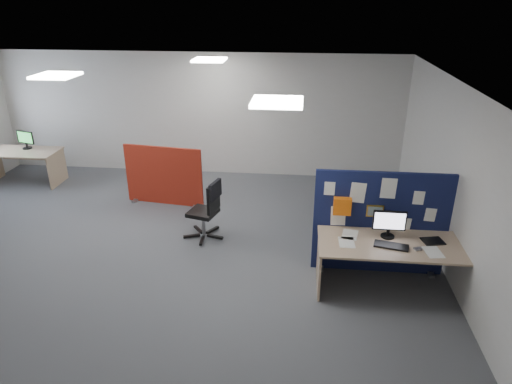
# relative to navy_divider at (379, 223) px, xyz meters

# --- Properties ---
(floor) EXTENTS (9.00, 9.00, 0.00)m
(floor) POSITION_rel_navy_divider_xyz_m (-3.46, 0.30, -0.80)
(floor) COLOR #56585E
(floor) RESTS_ON ground
(ceiling) EXTENTS (9.00, 7.00, 0.02)m
(ceiling) POSITION_rel_navy_divider_xyz_m (-3.46, 0.30, 1.90)
(ceiling) COLOR white
(ceiling) RESTS_ON wall_back
(wall_back) EXTENTS (9.00, 0.02, 2.70)m
(wall_back) POSITION_rel_navy_divider_xyz_m (-3.46, 3.80, 0.55)
(wall_back) COLOR silver
(wall_back) RESTS_ON floor
(wall_front) EXTENTS (9.00, 0.02, 2.70)m
(wall_front) POSITION_rel_navy_divider_xyz_m (-3.46, -3.20, 0.55)
(wall_front) COLOR silver
(wall_front) RESTS_ON floor
(wall_right) EXTENTS (0.02, 7.00, 2.70)m
(wall_right) POSITION_rel_navy_divider_xyz_m (1.04, 0.30, 0.55)
(wall_right) COLOR silver
(wall_right) RESTS_ON floor
(ceiling_lights) EXTENTS (4.10, 4.10, 0.04)m
(ceiling_lights) POSITION_rel_navy_divider_xyz_m (-3.13, 0.97, 1.87)
(ceiling_lights) COLOR white
(ceiling_lights) RESTS_ON ceiling
(navy_divider) EXTENTS (1.92, 0.30, 1.58)m
(navy_divider) POSITION_rel_navy_divider_xyz_m (0.00, 0.00, 0.00)
(navy_divider) COLOR #101C3D
(navy_divider) RESTS_ON floor
(main_desk) EXTENTS (1.99, 0.88, 0.73)m
(main_desk) POSITION_rel_navy_divider_xyz_m (0.12, -0.41, -0.23)
(main_desk) COLOR tan
(main_desk) RESTS_ON floor
(monitor_main) EXTENTS (0.45, 0.19, 0.40)m
(monitor_main) POSITION_rel_navy_divider_xyz_m (0.08, -0.28, 0.15)
(monitor_main) COLOR black
(monitor_main) RESTS_ON main_desk
(keyboard) EXTENTS (0.48, 0.28, 0.02)m
(keyboard) POSITION_rel_navy_divider_xyz_m (0.09, -0.54, -0.05)
(keyboard) COLOR black
(keyboard) RESTS_ON main_desk
(mouse) EXTENTS (0.11, 0.09, 0.03)m
(mouse) POSITION_rel_navy_divider_xyz_m (0.43, -0.60, -0.05)
(mouse) COLOR gray
(mouse) RESTS_ON main_desk
(paper_tray) EXTENTS (0.32, 0.28, 0.01)m
(paper_tray) POSITION_rel_navy_divider_xyz_m (0.68, -0.35, -0.06)
(paper_tray) COLOR black
(paper_tray) RESTS_ON main_desk
(red_divider) EXTENTS (1.56, 0.30, 1.17)m
(red_divider) POSITION_rel_navy_divider_xyz_m (-3.79, 2.00, -0.22)
(red_divider) COLOR maroon
(red_divider) RESTS_ON floor
(second_desk) EXTENTS (1.58, 0.79, 0.73)m
(second_desk) POSITION_rel_navy_divider_xyz_m (-7.14, 2.78, -0.25)
(second_desk) COLOR tan
(second_desk) RESTS_ON floor
(monitor_second) EXTENTS (0.42, 0.20, 0.39)m
(monitor_second) POSITION_rel_navy_divider_xyz_m (-7.08, 2.91, 0.15)
(monitor_second) COLOR black
(monitor_second) RESTS_ON second_desk
(office_chair) EXTENTS (0.69, 0.66, 1.03)m
(office_chair) POSITION_rel_navy_divider_xyz_m (-2.65, 0.72, -0.21)
(office_chair) COLOR black
(office_chair) RESTS_ON floor
(desk_papers) EXTENTS (1.34, 0.70, 0.00)m
(desk_papers) POSITION_rel_navy_divider_xyz_m (-0.10, -0.47, -0.07)
(desk_papers) COLOR white
(desk_papers) RESTS_ON main_desk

